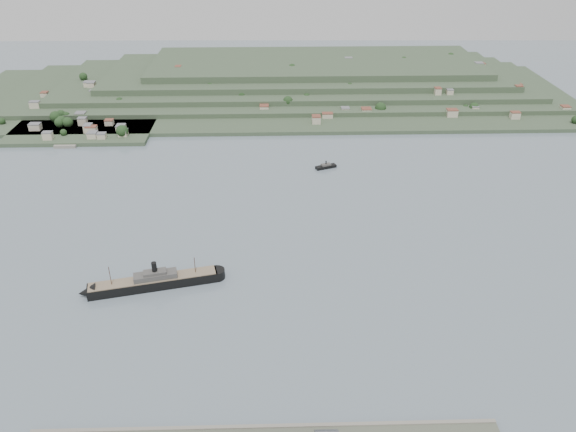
{
  "coord_description": "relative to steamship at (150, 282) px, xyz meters",
  "views": [
    {
      "loc": [
        5.66,
        -330.83,
        219.11
      ],
      "look_at": [
        15.84,
        30.0,
        14.96
      ],
      "focal_mm": 35.0,
      "sensor_mm": 36.0,
      "label": 1
    }
  ],
  "objects": [
    {
      "name": "ground",
      "position": [
        75.11,
        35.09,
        -4.12
      ],
      "size": [
        1400.0,
        1400.0,
        0.0
      ],
      "primitive_type": "plane",
      "color": "slate",
      "rests_on": "ground"
    },
    {
      "name": "far_peninsula",
      "position": [
        103.01,
        428.19,
        7.76
      ],
      "size": [
        760.0,
        309.0,
        30.0
      ],
      "color": "#32452E",
      "rests_on": "ground"
    },
    {
      "name": "steamship",
      "position": [
        0.0,
        0.0,
        0.0
      ],
      "size": [
        92.02,
        30.21,
        22.33
      ],
      "color": "black",
      "rests_on": "ground"
    },
    {
      "name": "ferry_east",
      "position": [
        129.67,
        181.59,
        -2.33
      ],
      "size": [
        20.56,
        12.38,
        7.47
      ],
      "color": "black",
      "rests_on": "ground"
    }
  ]
}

